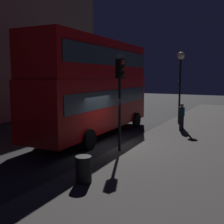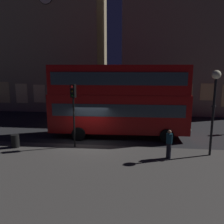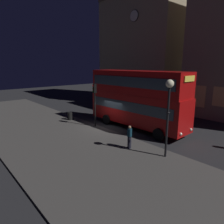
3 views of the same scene
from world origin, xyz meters
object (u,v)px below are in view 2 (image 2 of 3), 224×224
pedestrian (169,144)px  litter_bin (15,141)px  street_lamp (215,93)px  traffic_light_near_kerb (73,102)px  double_decker_bus (119,97)px

pedestrian → litter_bin: 9.87m
street_lamp → traffic_light_near_kerb: bearing=176.4°
traffic_light_near_kerb → street_lamp: bearing=7.4°
street_lamp → litter_bin: street_lamp is taller
pedestrian → litter_bin: (-9.83, 0.74, -0.45)m
street_lamp → pedestrian: street_lamp is taller
traffic_light_near_kerb → pedestrian: size_ratio=2.43×
litter_bin → street_lamp: bearing=0.3°
double_decker_bus → pedestrian: 5.82m
double_decker_bus → pedestrian: double_decker_bus is taller
litter_bin → pedestrian: bearing=-4.3°
pedestrian → double_decker_bus: bearing=88.7°
pedestrian → litter_bin: pedestrian is taller
pedestrian → litter_bin: bearing=136.7°
double_decker_bus → traffic_light_near_kerb: double_decker_bus is taller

